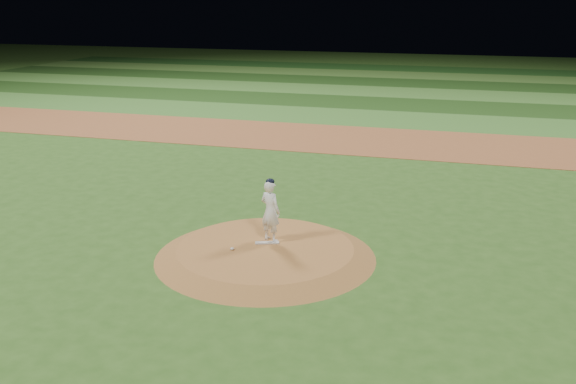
% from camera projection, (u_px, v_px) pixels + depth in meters
% --- Properties ---
extents(ground, '(120.00, 120.00, 0.00)m').
position_uv_depth(ground, '(266.00, 256.00, 16.02)').
color(ground, '#2F5A1D').
rests_on(ground, ground).
extents(infield_dirt_band, '(70.00, 6.00, 0.02)m').
position_uv_depth(infield_dirt_band, '(363.00, 140.00, 28.86)').
color(infield_dirt_band, brown).
rests_on(infield_dirt_band, ground).
extents(outfield_stripe_0, '(70.00, 5.00, 0.02)m').
position_uv_depth(outfield_stripe_0, '(381.00, 119.00, 33.91)').
color(outfield_stripe_0, '#3A7129').
rests_on(outfield_stripe_0, ground).
extents(outfield_stripe_1, '(70.00, 5.00, 0.02)m').
position_uv_depth(outfield_stripe_1, '(393.00, 104.00, 38.50)').
color(outfield_stripe_1, '#1E4215').
rests_on(outfield_stripe_1, ground).
extents(outfield_stripe_2, '(70.00, 5.00, 0.02)m').
position_uv_depth(outfield_stripe_2, '(403.00, 92.00, 43.08)').
color(outfield_stripe_2, '#3D752A').
rests_on(outfield_stripe_2, ground).
extents(outfield_stripe_3, '(70.00, 5.00, 0.02)m').
position_uv_depth(outfield_stripe_3, '(411.00, 83.00, 47.67)').
color(outfield_stripe_3, '#1C3F14').
rests_on(outfield_stripe_3, ground).
extents(outfield_stripe_4, '(70.00, 5.00, 0.02)m').
position_uv_depth(outfield_stripe_4, '(417.00, 75.00, 52.26)').
color(outfield_stripe_4, '#407129').
rests_on(outfield_stripe_4, ground).
extents(outfield_stripe_5, '(70.00, 5.00, 0.02)m').
position_uv_depth(outfield_stripe_5, '(423.00, 69.00, 56.85)').
color(outfield_stripe_5, '#1A4516').
rests_on(outfield_stripe_5, ground).
extents(pitchers_mound, '(5.50, 5.50, 0.25)m').
position_uv_depth(pitchers_mound, '(265.00, 252.00, 15.99)').
color(pitchers_mound, '#A36832').
rests_on(pitchers_mound, ground).
extents(pitching_rubber, '(0.62, 0.35, 0.03)m').
position_uv_depth(pitching_rubber, '(267.00, 243.00, 16.20)').
color(pitching_rubber, beige).
rests_on(pitching_rubber, pitchers_mound).
extents(rosin_bag, '(0.10, 0.10, 0.06)m').
position_uv_depth(rosin_bag, '(232.00, 249.00, 15.78)').
color(rosin_bag, silver).
rests_on(rosin_bag, pitchers_mound).
extents(pitcher_on_mound, '(0.68, 0.58, 1.65)m').
position_uv_depth(pitcher_on_mound, '(270.00, 211.00, 16.14)').
color(pitcher_on_mound, white).
rests_on(pitcher_on_mound, pitchers_mound).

